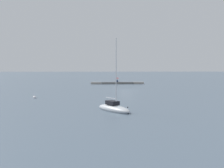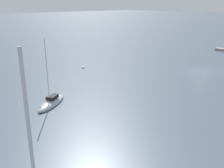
% 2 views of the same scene
% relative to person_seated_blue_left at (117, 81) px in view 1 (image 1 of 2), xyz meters
% --- Properties ---
extents(ground_plane, '(500.00, 500.00, 0.00)m').
position_rel_person_seated_blue_left_xyz_m(ground_plane, '(-0.01, 21.14, -0.84)').
color(ground_plane, '#475666').
extents(seawall_pier, '(14.73, 1.48, 0.59)m').
position_rel_person_seated_blue_left_xyz_m(seawall_pier, '(-0.01, -0.21, -0.55)').
color(seawall_pier, gray).
rests_on(seawall_pier, ground_plane).
extents(person_seated_blue_left, '(0.43, 0.63, 0.73)m').
position_rel_person_seated_blue_left_xyz_m(person_seated_blue_left, '(0.00, 0.00, 0.00)').
color(person_seated_blue_left, '#1E2333').
rests_on(person_seated_blue_left, seawall_pier).
extents(umbrella_open_red, '(1.14, 1.14, 1.25)m').
position_rel_person_seated_blue_left_xyz_m(umbrella_open_red, '(0.01, -0.16, 0.84)').
color(umbrella_open_red, black).
rests_on(umbrella_open_red, seawall_pier).
extents(sailboat_grey_far, '(3.99, 5.30, 7.91)m').
position_rel_person_seated_blue_left_xyz_m(sailboat_grey_far, '(4.57, 47.40, -0.58)').
color(sailboat_grey_far, '#ADB2B7').
rests_on(sailboat_grey_far, ground_plane).
extents(mooring_buoy_mid, '(0.54, 0.54, 0.54)m').
position_rel_person_seated_blue_left_xyz_m(mooring_buoy_mid, '(15.51, 34.53, -0.75)').
color(mooring_buoy_mid, white).
rests_on(mooring_buoy_mid, ground_plane).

